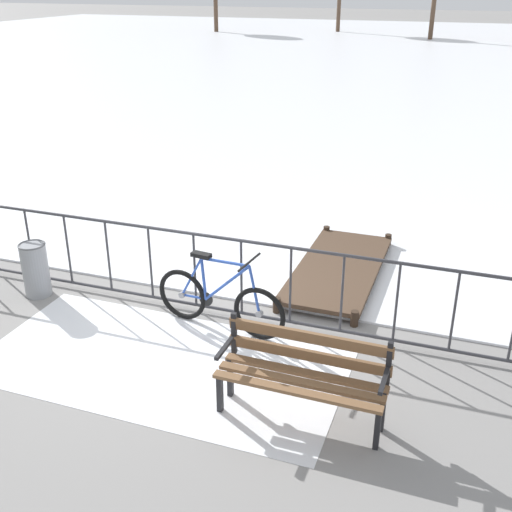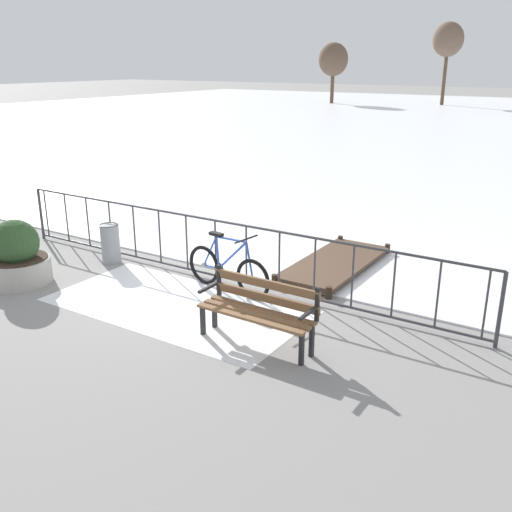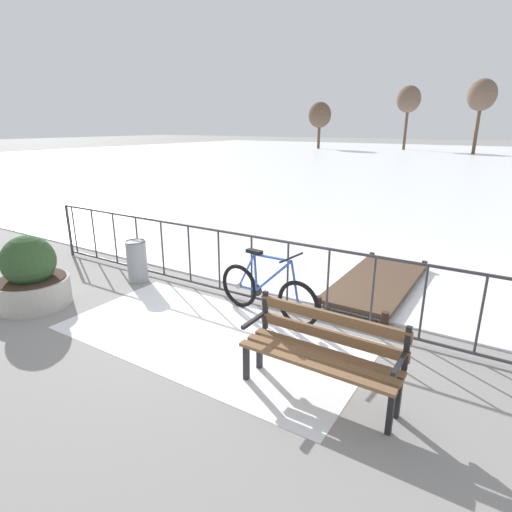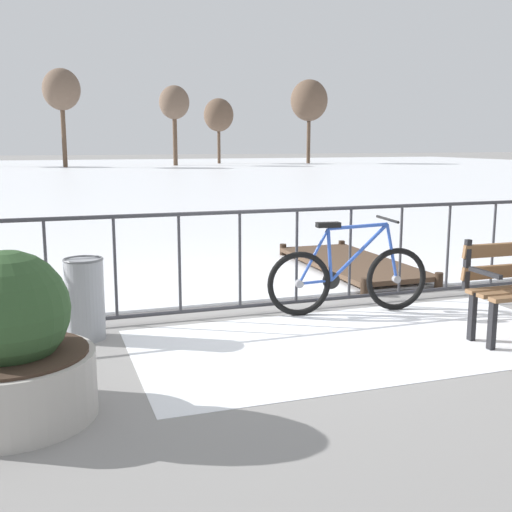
# 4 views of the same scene
# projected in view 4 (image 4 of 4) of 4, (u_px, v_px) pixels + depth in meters

# --- Properties ---
(ground_plane) EXTENTS (160.00, 160.00, 0.00)m
(ground_plane) POSITION_uv_depth(u_px,v_px,m) (296.00, 309.00, 6.62)
(ground_plane) COLOR gray
(frozen_pond) EXTENTS (80.00, 56.00, 0.03)m
(frozen_pond) POSITION_uv_depth(u_px,v_px,m) (90.00, 175.00, 33.07)
(frozen_pond) COLOR white
(frozen_pond) RESTS_ON ground
(snow_patch) EXTENTS (3.99, 2.00, 0.01)m
(snow_patch) POSITION_uv_depth(u_px,v_px,m) (362.00, 341.00, 5.55)
(snow_patch) COLOR white
(snow_patch) RESTS_ON ground
(railing_fence) EXTENTS (9.06, 0.06, 1.07)m
(railing_fence) POSITION_uv_depth(u_px,v_px,m) (297.00, 257.00, 6.52)
(railing_fence) COLOR #38383D
(railing_fence) RESTS_ON ground
(bicycle_near_railing) EXTENTS (1.71, 0.52, 0.97)m
(bicycle_near_railing) POSITION_uv_depth(u_px,v_px,m) (348.00, 278.00, 6.42)
(bicycle_near_railing) COLOR black
(bicycle_near_railing) RESTS_ON ground
(planter_with_shrub) EXTENTS (1.04, 1.04, 1.09)m
(planter_with_shrub) POSITION_uv_depth(u_px,v_px,m) (10.00, 349.00, 3.95)
(planter_with_shrub) COLOR #ADA8A0
(planter_with_shrub) RESTS_ON ground
(trash_bin) EXTENTS (0.35, 0.35, 0.73)m
(trash_bin) POSITION_uv_depth(u_px,v_px,m) (85.00, 298.00, 5.57)
(trash_bin) COLOR gray
(trash_bin) RESTS_ON ground
(wooden_dock) EXTENTS (1.10, 2.69, 0.20)m
(wooden_dock) POSITION_uv_depth(u_px,v_px,m) (351.00, 262.00, 8.55)
(wooden_dock) COLOR #4C3828
(wooden_dock) RESTS_ON ground
(tree_far_west) EXTENTS (2.32, 2.32, 5.05)m
(tree_far_west) POSITION_uv_depth(u_px,v_px,m) (219.00, 115.00, 49.08)
(tree_far_west) COLOR brown
(tree_far_west) RESTS_ON ground
(tree_west_mid) EXTENTS (2.47, 2.47, 6.48)m
(tree_west_mid) POSITION_uv_depth(u_px,v_px,m) (61.00, 90.00, 41.48)
(tree_west_mid) COLOR brown
(tree_west_mid) RESTS_ON ground
(tree_centre) EXTENTS (2.90, 2.90, 6.51)m
(tree_centre) POSITION_uv_depth(u_px,v_px,m) (309.00, 101.00, 49.27)
(tree_centre) COLOR brown
(tree_centre) RESTS_ON ground
(tree_extra) EXTENTS (2.15, 2.15, 5.66)m
(tree_extra) POSITION_uv_depth(u_px,v_px,m) (174.00, 104.00, 44.74)
(tree_extra) COLOR brown
(tree_extra) RESTS_ON ground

